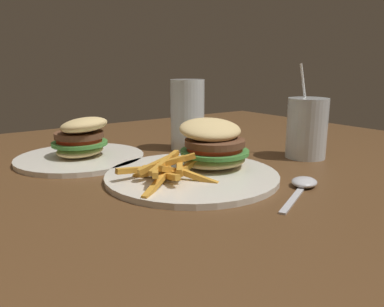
% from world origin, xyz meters
% --- Properties ---
extents(dining_table, '(1.68, 1.22, 0.71)m').
position_xyz_m(dining_table, '(0.00, 0.00, 0.60)').
color(dining_table, brown).
rests_on(dining_table, ground_plane).
extents(meal_plate_near, '(0.30, 0.30, 0.10)m').
position_xyz_m(meal_plate_near, '(0.11, -0.05, 0.74)').
color(meal_plate_near, silver).
rests_on(meal_plate_near, dining_table).
extents(beer_glass, '(0.08, 0.08, 0.16)m').
position_xyz_m(beer_glass, '(0.21, 0.13, 0.79)').
color(beer_glass, silver).
rests_on(beer_glass, dining_table).
extents(juice_glass, '(0.08, 0.08, 0.20)m').
position_xyz_m(juice_glass, '(0.37, -0.08, 0.77)').
color(juice_glass, silver).
rests_on(juice_glass, dining_table).
extents(spoon, '(0.16, 0.09, 0.01)m').
position_xyz_m(spoon, '(0.20, -0.21, 0.72)').
color(spoon, silver).
rests_on(spoon, dining_table).
extents(meal_plate_far, '(0.26, 0.26, 0.10)m').
position_xyz_m(meal_plate_far, '(-0.03, 0.17, 0.74)').
color(meal_plate_far, silver).
rests_on(meal_plate_far, dining_table).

